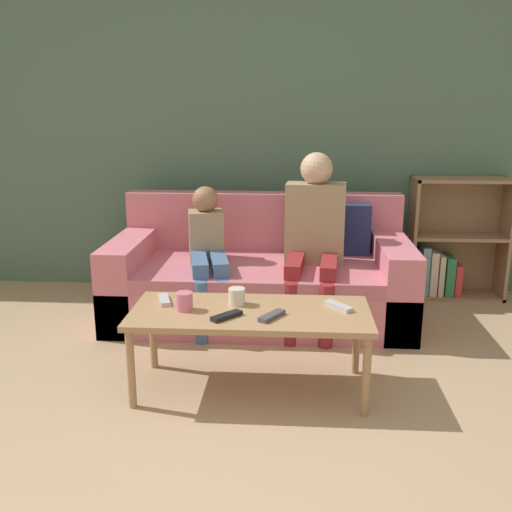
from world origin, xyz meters
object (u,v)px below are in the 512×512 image
object	(u,v)px
couch	(262,278)
tv_remote_2	(227,316)
cup_far	(237,296)
tv_remote_1	(272,316)
person_child	(208,249)
coffee_table	(250,318)
person_adult	(314,228)
tv_remote_3	(164,300)
bookshelf	(449,249)
cup_near	(184,301)
tv_remote_0	(339,306)

from	to	relation	value
couch	tv_remote_2	bearing A→B (deg)	-94.87
cup_far	tv_remote_1	xyz separation A→B (m)	(0.19, -0.18, -0.03)
person_child	cup_far	size ratio (longest dim) A/B	10.30
coffee_table	person_adult	bearing A→B (deg)	70.89
person_adult	person_child	bearing A→B (deg)	-170.08
tv_remote_2	tv_remote_3	distance (m)	0.41
bookshelf	tv_remote_3	distance (m)	2.40
tv_remote_2	couch	bearing A→B (deg)	128.02
couch	tv_remote_3	xyz separation A→B (m)	(-0.46, -0.99, 0.18)
cup_far	tv_remote_2	xyz separation A→B (m)	(-0.03, -0.20, -0.03)
cup_far	tv_remote_2	world-z (taller)	cup_far
person_adult	tv_remote_1	bearing A→B (deg)	-96.95
cup_far	person_child	bearing A→B (deg)	107.93
bookshelf	cup_far	world-z (taller)	bookshelf
bookshelf	cup_near	xyz separation A→B (m)	(-1.73, -1.63, 0.11)
cup_near	cup_far	size ratio (longest dim) A/B	1.05
person_child	tv_remote_0	bearing A→B (deg)	-59.83
tv_remote_0	tv_remote_2	size ratio (longest dim) A/B	1.03
couch	tv_remote_1	world-z (taller)	couch
person_adult	person_child	world-z (taller)	person_adult
cup_near	tv_remote_1	world-z (taller)	cup_near
person_adult	tv_remote_0	size ratio (longest dim) A/B	6.99
person_child	tv_remote_3	bearing A→B (deg)	-109.10
cup_far	tv_remote_0	world-z (taller)	cup_far
person_adult	cup_far	size ratio (longest dim) A/B	12.95
person_child	tv_remote_3	xyz separation A→B (m)	(-0.11, -0.85, -0.06)
person_adult	cup_far	world-z (taller)	person_adult
bookshelf	tv_remote_2	size ratio (longest dim) A/B	5.81
bookshelf	cup_near	distance (m)	2.38
coffee_table	tv_remote_0	world-z (taller)	tv_remote_0
bookshelf	person_child	world-z (taller)	bookshelf
person_child	cup_far	xyz separation A→B (m)	(0.28, -0.86, -0.03)
cup_far	tv_remote_2	distance (m)	0.20
couch	tv_remote_0	world-z (taller)	couch
cup_near	tv_remote_2	size ratio (longest dim) A/B	0.59
bookshelf	coffee_table	bearing A→B (deg)	-130.96
coffee_table	cup_near	size ratio (longest dim) A/B	13.04
tv_remote_2	coffee_table	bearing A→B (deg)	89.25
cup_near	tv_remote_3	distance (m)	0.18
person_adult	tv_remote_2	bearing A→B (deg)	-107.01
coffee_table	cup_near	world-z (taller)	cup_near
person_adult	cup_near	distance (m)	1.24
cup_far	tv_remote_1	world-z (taller)	cup_far
couch	tv_remote_0	size ratio (longest dim) A/B	12.34
couch	coffee_table	distance (m)	1.10
couch	tv_remote_3	world-z (taller)	couch
bookshelf	person_child	size ratio (longest dim) A/B	1.01
couch	coffee_table	size ratio (longest dim) A/B	1.66
cup_far	tv_remote_3	world-z (taller)	cup_far
bookshelf	tv_remote_0	size ratio (longest dim) A/B	5.62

